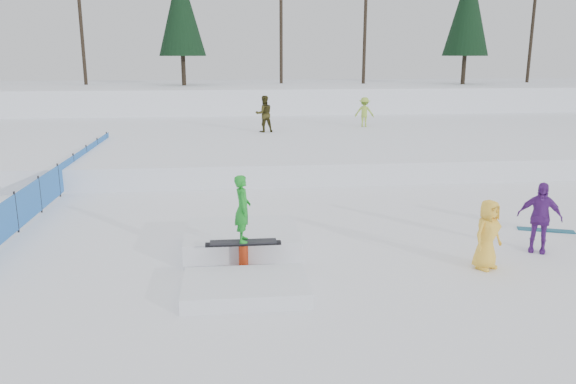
{
  "coord_description": "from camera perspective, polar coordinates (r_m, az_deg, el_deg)",
  "views": [
    {
      "loc": [
        -0.96,
        -11.84,
        4.53
      ],
      "look_at": [
        0.5,
        2.0,
        1.1
      ],
      "focal_mm": 35.0,
      "sensor_mm": 36.0,
      "label": 1
    }
  ],
  "objects": [
    {
      "name": "walker_ygreen",
      "position": [
        29.96,
        7.77,
        8.05
      ],
      "size": [
        1.12,
        0.86,
        1.54
      ],
      "primitive_type": "imported",
      "rotation": [
        0.0,
        0.0,
        2.82
      ],
      "color": "#97BE3C",
      "rests_on": "snow_midrise"
    },
    {
      "name": "jib_rail_feature",
      "position": [
        12.59,
        -4.61,
        -5.8
      ],
      "size": [
        2.6,
        4.4,
        2.11
      ],
      "color": "white",
      "rests_on": "ground"
    },
    {
      "name": "spectator_purple",
      "position": [
        14.31,
        24.19,
        -2.36
      ],
      "size": [
        1.05,
        0.85,
        1.67
      ],
      "primitive_type": "imported",
      "rotation": [
        0.0,
        0.0,
        -0.54
      ],
      "color": "#602487",
      "rests_on": "ground"
    },
    {
      "name": "spectator_yellow",
      "position": [
        12.8,
        19.6,
        -4.08
      ],
      "size": [
        0.89,
        0.79,
        1.54
      ],
      "primitive_type": "imported",
      "rotation": [
        0.0,
        0.0,
        0.5
      ],
      "color": "yellow",
      "rests_on": "ground"
    },
    {
      "name": "snow_midrise",
      "position": [
        28.16,
        -4.02,
        5.38
      ],
      "size": [
        50.0,
        18.0,
        0.8
      ],
      "primitive_type": "cube",
      "color": "white",
      "rests_on": "ground"
    },
    {
      "name": "walker_olive",
      "position": [
        27.66,
        -2.44,
        7.93
      ],
      "size": [
        0.98,
        0.83,
        1.77
      ],
      "primitive_type": "imported",
      "rotation": [
        0.0,
        0.0,
        3.35
      ],
      "color": "#322D0F",
      "rests_on": "snow_midrise"
    },
    {
      "name": "loose_board_teal",
      "position": [
        16.3,
        24.72,
        -3.54
      ],
      "size": [
        1.41,
        0.74,
        0.03
      ],
      "primitive_type": "cube",
      "rotation": [
        0.0,
        0.0,
        -0.35
      ],
      "color": "#185167",
      "rests_on": "ground"
    },
    {
      "name": "safety_fence",
      "position": [
        19.66,
        -22.26,
        1.12
      ],
      "size": [
        0.05,
        16.0,
        1.1
      ],
      "color": "blue",
      "rests_on": "ground"
    },
    {
      "name": "snow_berm",
      "position": [
        41.98,
        -4.76,
        9.25
      ],
      "size": [
        60.0,
        14.0,
        2.4
      ],
      "primitive_type": "cube",
      "color": "white",
      "rests_on": "ground"
    },
    {
      "name": "ground",
      "position": [
        12.71,
        -1.31,
        -7.03
      ],
      "size": [
        120.0,
        120.0,
        0.0
      ],
      "primitive_type": "plane",
      "color": "white"
    },
    {
      "name": "treeline",
      "position": [
        40.85,
        4.26,
        17.91
      ],
      "size": [
        40.24,
        4.22,
        10.5
      ],
      "color": "black",
      "rests_on": "snow_berm"
    }
  ]
}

